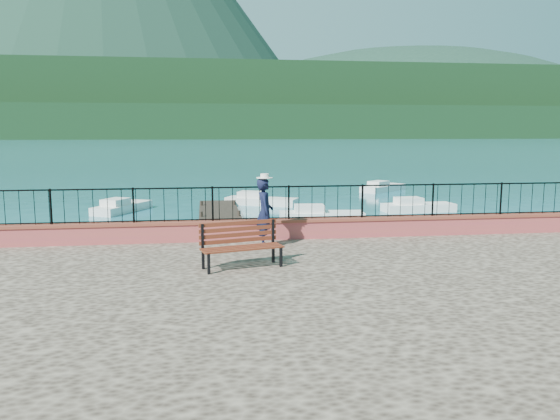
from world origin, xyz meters
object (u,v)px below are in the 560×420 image
object	(u,v)px
boat_5	(383,186)
park_bench	(242,254)
person	(265,213)
boat_0	(176,248)
boat_4	(262,198)
boat_2	(418,204)
boat_1	(322,212)
boat_3	(122,204)

from	to	relation	value
boat_5	park_bench	bearing A→B (deg)	-155.31
person	boat_0	world-z (taller)	person
person	boat_0	size ratio (longest dim) A/B	0.56
boat_4	boat_5	distance (m)	11.37
boat_2	boat_4	size ratio (longest dim) A/B	0.92
person	park_bench	bearing A→B (deg)	163.21
park_bench	boat_2	world-z (taller)	park_bench
boat_0	boat_1	distance (m)	9.85
person	boat_3	size ratio (longest dim) A/B	0.47
person	boat_0	bearing A→B (deg)	36.21
person	boat_1	size ratio (longest dim) A/B	0.46
boat_3	boat_5	xyz separation A→B (m)	(17.28, 7.89, 0.00)
boat_2	boat_3	bearing A→B (deg)	168.51
boat_0	boat_5	distance (m)	23.97
boat_2	boat_4	bearing A→B (deg)	151.01
park_bench	boat_0	world-z (taller)	park_bench
park_bench	boat_3	bearing A→B (deg)	91.48
person	boat_1	world-z (taller)	person
person	boat_2	xyz separation A→B (m)	(9.89, 13.46, -1.74)
boat_2	boat_0	bearing A→B (deg)	-146.50
person	boat_4	bearing A→B (deg)	-3.15
park_bench	boat_1	size ratio (longest dim) A/B	0.49
person	boat_4	size ratio (longest dim) A/B	0.44
boat_0	boat_1	size ratio (longest dim) A/B	0.83
boat_0	boat_3	world-z (taller)	same
boat_1	boat_3	distance (m)	10.96
boat_0	boat_4	distance (m)	14.05
boat_1	person	bearing A→B (deg)	-104.72
boat_2	boat_3	size ratio (longest dim) A/B	0.98
boat_3	boat_4	bearing A→B (deg)	-51.07
boat_2	boat_5	distance (m)	10.10
park_bench	boat_4	world-z (taller)	park_bench
boat_2	boat_4	distance (m)	9.00
boat_3	boat_4	distance (m)	7.93
boat_2	boat_4	xyz separation A→B (m)	(-8.15, 3.82, 0.00)
boat_1	boat_3	size ratio (longest dim) A/B	1.03
park_bench	boat_0	size ratio (longest dim) A/B	0.59
boat_1	boat_2	xyz separation A→B (m)	(5.85, 2.27, 0.00)
boat_2	person	bearing A→B (deg)	-130.21
boat_4	park_bench	bearing A→B (deg)	-71.94
park_bench	boat_3	xyz separation A→B (m)	(-5.23, 17.80, -1.11)
boat_2	boat_3	xyz separation A→B (m)	(-15.90, 2.12, 0.00)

